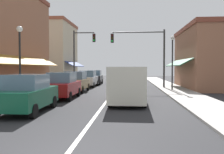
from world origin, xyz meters
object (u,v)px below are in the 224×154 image
parked_car_far_left (88,79)px  traffic_signal_left_corner (81,50)px  parked_car_third_left (76,82)px  street_lamp_right_mid (172,54)px  street_lamp_left_near (20,51)px  van_in_lane (128,84)px  parked_car_distant_left (95,77)px  traffic_signal_mast_arm (146,48)px  parked_car_second_left (62,86)px  parked_car_nearest_left (27,94)px

parked_car_far_left → traffic_signal_left_corner: size_ratio=0.66×
parked_car_third_left → street_lamp_right_mid: size_ratio=0.84×
street_lamp_left_near → van_in_lane: bearing=2.2°
parked_car_far_left → van_in_lane: size_ratio=0.79×
traffic_signal_left_corner → parked_car_distant_left: bearing=74.2°
traffic_signal_mast_arm → parked_car_far_left: bearing=167.5°
traffic_signal_mast_arm → traffic_signal_left_corner: traffic_signal_left_corner is taller
street_lamp_right_mid → street_lamp_left_near: bearing=-142.0°
traffic_signal_left_corner → parked_car_second_left: bearing=-84.6°
street_lamp_left_near → street_lamp_right_mid: bearing=38.0°
parked_car_second_left → street_lamp_right_mid: size_ratio=0.84×
traffic_signal_mast_arm → street_lamp_right_mid: size_ratio=1.21×
parked_car_third_left → parked_car_distant_left: same height
parked_car_distant_left → traffic_signal_mast_arm: size_ratio=0.70×
street_lamp_left_near → parked_car_nearest_left: bearing=-59.8°
parked_car_third_left → traffic_signal_mast_arm: traffic_signal_mast_arm is taller
parked_car_nearest_left → traffic_signal_left_corner: size_ratio=0.67×
traffic_signal_left_corner → street_lamp_right_mid: size_ratio=1.26×
traffic_signal_mast_arm → van_in_lane: bearing=-98.8°
parked_car_nearest_left → parked_car_second_left: (0.19, 5.06, 0.00)m
parked_car_far_left → street_lamp_left_near: (-1.93, -11.94, 2.20)m
parked_car_nearest_left → traffic_signal_left_corner: 15.94m
parked_car_third_left → parked_car_far_left: size_ratio=1.00×
parked_car_third_left → parked_car_nearest_left: bearing=-90.5°
parked_car_nearest_left → parked_car_far_left: same height
parked_car_distant_left → traffic_signal_mast_arm: 8.72m
parked_car_third_left → traffic_signal_left_corner: (-0.87, 6.08, 3.12)m
parked_car_second_left → traffic_signal_mast_arm: bearing=54.7°
traffic_signal_mast_arm → traffic_signal_left_corner: bearing=165.1°
van_in_lane → parked_car_second_left: bearing=160.4°
parked_car_second_left → parked_car_distant_left: (0.03, 14.19, 0.00)m
parked_car_distant_left → traffic_signal_mast_arm: traffic_signal_mast_arm is taller
traffic_signal_mast_arm → street_lamp_right_mid: bearing=-49.5°
street_lamp_left_near → parked_car_third_left: bearing=73.5°
parked_car_third_left → traffic_signal_left_corner: size_ratio=0.66×
parked_car_distant_left → traffic_signal_left_corner: bearing=-107.4°
parked_car_second_left → van_in_lane: 4.71m
parked_car_nearest_left → parked_car_distant_left: 19.25m
street_lamp_left_near → street_lamp_right_mid: (10.25, 7.99, 0.20)m
parked_car_nearest_left → parked_car_distant_left: size_ratio=1.00×
parked_car_second_left → traffic_signal_left_corner: 11.05m
parked_car_nearest_left → traffic_signal_mast_arm: (6.20, 13.74, 3.16)m
van_in_lane → traffic_signal_mast_arm: traffic_signal_mast_arm is taller
parked_car_far_left → parked_car_nearest_left: bearing=-90.1°
traffic_signal_left_corner → street_lamp_left_near: (-1.02, -12.46, -0.91)m
parked_car_nearest_left → parked_car_second_left: bearing=86.5°
van_in_lane → traffic_signal_mast_arm: size_ratio=0.89×
parked_car_far_left → parked_car_third_left: bearing=-90.1°
parked_car_distant_left → van_in_lane: (4.37, -15.85, 0.27)m
parked_car_third_left → parked_car_distant_left: 9.71m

